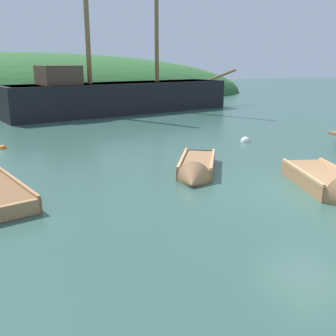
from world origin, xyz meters
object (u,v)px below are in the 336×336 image
object	(u,v)px
sailing_ship	(121,101)
buoy_white	(245,142)
rowboat_near_dock	(330,187)
buoy_orange	(3,149)
rowboat_outer_left	(196,170)

from	to	relation	value
sailing_ship	buoy_white	world-z (taller)	sailing_ship
rowboat_near_dock	buoy_orange	xyz separation A→B (m)	(-7.57, 9.07, -0.14)
buoy_white	buoy_orange	world-z (taller)	buoy_white
buoy_white	rowboat_outer_left	bearing A→B (deg)	-140.41
rowboat_outer_left	buoy_orange	distance (m)	8.08
sailing_ship	buoy_orange	bearing A→B (deg)	-141.79
rowboat_outer_left	buoy_white	world-z (taller)	rowboat_outer_left
buoy_white	buoy_orange	xyz separation A→B (m)	(-9.42, 2.69, 0.00)
sailing_ship	buoy_white	bearing A→B (deg)	-91.99
rowboat_near_dock	buoy_white	world-z (taller)	rowboat_near_dock
rowboat_near_dock	buoy_white	bearing A→B (deg)	-176.84
rowboat_near_dock	buoy_white	size ratio (longest dim) A/B	8.35
rowboat_near_dock	sailing_ship	bearing A→B (deg)	-160.63
rowboat_near_dock	buoy_white	xyz separation A→B (m)	(1.85, 6.38, -0.14)
sailing_ship	rowboat_outer_left	distance (m)	15.20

